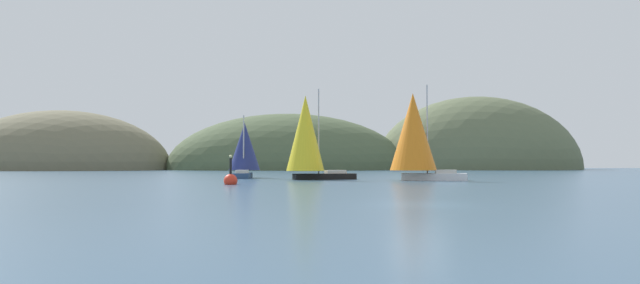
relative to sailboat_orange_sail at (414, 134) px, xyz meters
name	(u,v)px	position (x,y,z in m)	size (l,w,h in m)	color
ground_plane	(418,205)	(-9.82, -32.72, -4.68)	(360.00, 360.00, 0.00)	#385670
headland_right	(478,169)	(50.18, 102.28, -4.68)	(60.80, 44.00, 42.38)	#5B6647
headland_center	(289,170)	(-4.82, 102.28, -4.68)	(67.29, 44.00, 31.08)	#4C5B3D
headland_left	(63,170)	(-64.82, 102.28, -4.68)	(56.13, 44.00, 31.50)	#6B664C
sailboat_orange_sail	(414,134)	(0.00, 0.00, 0.00)	(8.23, 5.89, 9.64)	white
sailboat_yellow_sail	(307,135)	(-10.49, 4.16, -0.02)	(7.87, 4.66, 9.67)	black
sailboat_navy_sail	(244,149)	(-17.02, 12.38, -1.25)	(4.03, 7.06, 7.33)	navy
channel_buoy	(231,180)	(-18.08, -9.03, -4.31)	(1.10, 1.10, 2.64)	red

